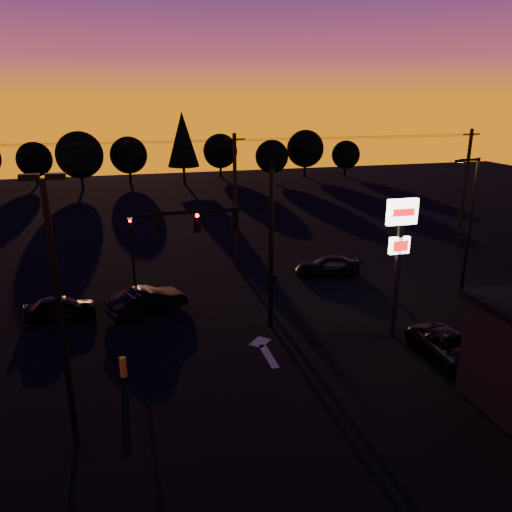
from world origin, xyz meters
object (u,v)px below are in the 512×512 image
(pylon_sign, at_px, (400,239))
(car_mid, at_px, (147,301))
(secondary_signal, at_px, (132,243))
(bollard, at_px, (123,367))
(car_right, at_px, (328,266))
(parking_lot_light, at_px, (58,300))
(streetlight, at_px, (469,220))
(suv_parked, at_px, (451,349))
(car_left, at_px, (61,308))
(traffic_signal_mast, at_px, (239,235))

(pylon_sign, bearing_deg, car_mid, 152.98)
(secondary_signal, xyz_separation_m, car_mid, (0.53, -4.14, -2.16))
(bollard, xyz_separation_m, car_mid, (1.40, 6.38, 0.26))
(secondary_signal, xyz_separation_m, car_right, (12.36, -1.15, -2.25))
(parking_lot_light, xyz_separation_m, streetlight, (21.41, 8.50, -0.85))
(secondary_signal, distance_m, suv_parked, 18.66)
(secondary_signal, bearing_deg, bollard, -94.75)
(car_left, height_order, car_right, car_left)
(car_right, relative_size, suv_parked, 0.94)
(parking_lot_light, relative_size, car_mid, 2.14)
(secondary_signal, xyz_separation_m, parking_lot_light, (-2.50, -14.49, 2.41))
(traffic_signal_mast, relative_size, car_right, 2.02)
(suv_parked, bearing_deg, car_right, 92.43)
(car_left, distance_m, car_right, 16.49)
(pylon_sign, bearing_deg, parking_lot_light, -162.77)
(traffic_signal_mast, height_order, bollard, traffic_signal_mast)
(parking_lot_light, bearing_deg, traffic_signal_mast, 43.37)
(bollard, height_order, suv_parked, suv_parked)
(suv_parked, bearing_deg, pylon_sign, 108.95)
(streetlight, distance_m, car_left, 23.26)
(car_mid, bearing_deg, secondary_signal, -15.31)
(bollard, distance_m, car_right, 16.21)
(traffic_signal_mast, height_order, streetlight, traffic_signal_mast)
(car_mid, bearing_deg, streetlight, -118.32)
(car_mid, bearing_deg, pylon_sign, -139.60)
(pylon_sign, relative_size, car_mid, 1.59)
(pylon_sign, distance_m, car_left, 17.65)
(bollard, xyz_separation_m, car_right, (13.23, 9.37, 0.18))
(streetlight, bearing_deg, car_left, 174.33)
(secondary_signal, height_order, parking_lot_light, parking_lot_light)
(car_left, xyz_separation_m, suv_parked, (17.07, -9.35, 0.00))
(pylon_sign, bearing_deg, secondary_signal, 140.23)
(car_left, bearing_deg, car_mid, -98.72)
(car_left, bearing_deg, parking_lot_light, -175.80)
(pylon_sign, height_order, bollard, pylon_sign)
(traffic_signal_mast, bearing_deg, parking_lot_light, -136.63)
(parking_lot_light, bearing_deg, car_mid, 73.69)
(car_left, bearing_deg, bollard, -159.16)
(parking_lot_light, height_order, pylon_sign, parking_lot_light)
(secondary_signal, relative_size, car_right, 1.03)
(secondary_signal, height_order, car_right, secondary_signal)
(parking_lot_light, height_order, streetlight, parking_lot_light)
(traffic_signal_mast, bearing_deg, secondary_signal, 123.19)
(parking_lot_light, xyz_separation_m, bollard, (1.63, 3.97, -4.83))
(secondary_signal, bearing_deg, car_mid, -82.73)
(secondary_signal, height_order, streetlight, streetlight)
(traffic_signal_mast, relative_size, car_mid, 2.01)
(traffic_signal_mast, distance_m, car_right, 10.70)
(bollard, bearing_deg, parking_lot_light, -112.28)
(secondary_signal, distance_m, bollard, 10.83)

